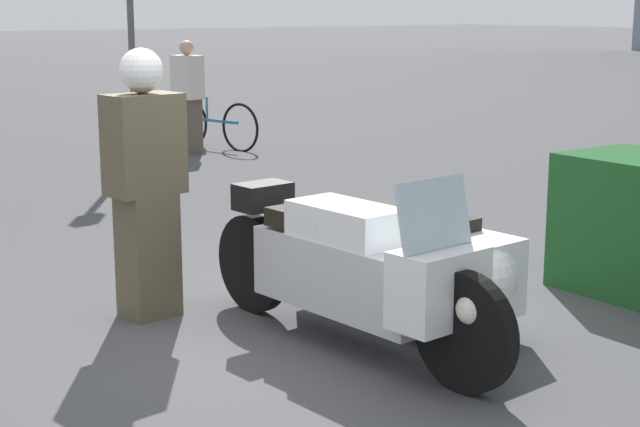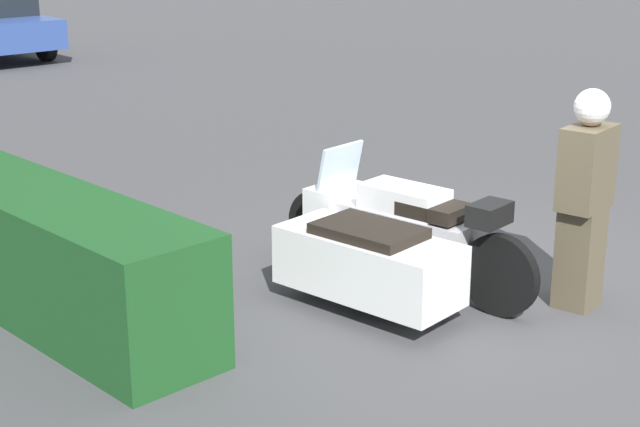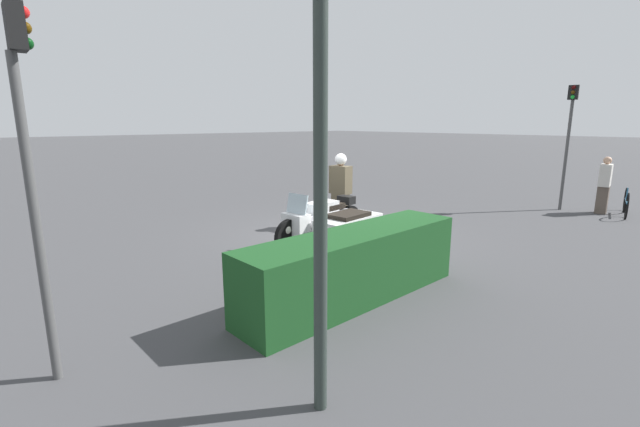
{
  "view_description": "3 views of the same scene",
  "coord_description": "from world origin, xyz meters",
  "px_view_note": "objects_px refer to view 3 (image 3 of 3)",
  "views": [
    {
      "loc": [
        5.3,
        -3.41,
        2.1
      ],
      "look_at": [
        -0.3,
        0.61,
        0.64
      ],
      "focal_mm": 55.0,
      "sensor_mm": 36.0,
      "label": 1
    },
    {
      "loc": [
        -4.66,
        6.28,
        3.21
      ],
      "look_at": [
        0.95,
        0.84,
        0.74
      ],
      "focal_mm": 55.0,
      "sensor_mm": 36.0,
      "label": 2
    },
    {
      "loc": [
        6.72,
        6.72,
        2.59
      ],
      "look_at": [
        1.14,
        0.67,
        0.81
      ],
      "focal_mm": 24.0,
      "sensor_mm": 36.0,
      "label": 3
    }
  ],
  "objects_px": {
    "hedge_bush_curbside": "(354,266)",
    "twin_lamp_post": "(320,44)",
    "traffic_light_far": "(569,130)",
    "pedestrian_bystander": "(604,185)",
    "bicycle_parked": "(626,203)",
    "officer_rider": "(340,189)",
    "police_motorcycle": "(333,225)",
    "traffic_light_near": "(29,148)"
  },
  "relations": [
    {
      "from": "hedge_bush_curbside",
      "to": "pedestrian_bystander",
      "type": "bearing_deg",
      "value": 176.03
    },
    {
      "from": "traffic_light_near",
      "to": "traffic_light_far",
      "type": "distance_m",
      "value": 13.07
    },
    {
      "from": "police_motorcycle",
      "to": "bicycle_parked",
      "type": "relative_size",
      "value": 1.49
    },
    {
      "from": "pedestrian_bystander",
      "to": "traffic_light_near",
      "type": "bearing_deg",
      "value": -104.07
    },
    {
      "from": "officer_rider",
      "to": "traffic_light_near",
      "type": "relative_size",
      "value": 0.51
    },
    {
      "from": "police_motorcycle",
      "to": "officer_rider",
      "type": "relative_size",
      "value": 1.43
    },
    {
      "from": "officer_rider",
      "to": "pedestrian_bystander",
      "type": "height_order",
      "value": "officer_rider"
    },
    {
      "from": "pedestrian_bystander",
      "to": "police_motorcycle",
      "type": "bearing_deg",
      "value": -117.74
    },
    {
      "from": "hedge_bush_curbside",
      "to": "twin_lamp_post",
      "type": "xyz_separation_m",
      "value": [
        2.04,
        1.48,
        2.66
      ]
    },
    {
      "from": "hedge_bush_curbside",
      "to": "traffic_light_near",
      "type": "distance_m",
      "value": 4.18
    },
    {
      "from": "hedge_bush_curbside",
      "to": "twin_lamp_post",
      "type": "relative_size",
      "value": 0.96
    },
    {
      "from": "twin_lamp_post",
      "to": "pedestrian_bystander",
      "type": "xyz_separation_m",
      "value": [
        -11.73,
        -0.8,
        -2.36
      ]
    },
    {
      "from": "pedestrian_bystander",
      "to": "officer_rider",
      "type": "bearing_deg",
      "value": -128.52
    },
    {
      "from": "officer_rider",
      "to": "twin_lamp_post",
      "type": "height_order",
      "value": "twin_lamp_post"
    },
    {
      "from": "police_motorcycle",
      "to": "pedestrian_bystander",
      "type": "xyz_separation_m",
      "value": [
        -8.0,
        2.84,
        0.34
      ]
    },
    {
      "from": "officer_rider",
      "to": "hedge_bush_curbside",
      "type": "relative_size",
      "value": 0.48
    },
    {
      "from": "officer_rider",
      "to": "twin_lamp_post",
      "type": "xyz_separation_m",
      "value": [
        5.03,
        4.72,
        2.2
      ]
    },
    {
      "from": "traffic_light_near",
      "to": "traffic_light_far",
      "type": "relative_size",
      "value": 1.0
    },
    {
      "from": "traffic_light_near",
      "to": "pedestrian_bystander",
      "type": "height_order",
      "value": "traffic_light_near"
    },
    {
      "from": "officer_rider",
      "to": "hedge_bush_curbside",
      "type": "height_order",
      "value": "officer_rider"
    },
    {
      "from": "officer_rider",
      "to": "traffic_light_far",
      "type": "distance_m",
      "value": 7.16
    },
    {
      "from": "traffic_light_far",
      "to": "pedestrian_bystander",
      "type": "distance_m",
      "value": 1.85
    },
    {
      "from": "officer_rider",
      "to": "hedge_bush_curbside",
      "type": "xyz_separation_m",
      "value": [
        2.99,
        3.24,
        -0.46
      ]
    },
    {
      "from": "hedge_bush_curbside",
      "to": "pedestrian_bystander",
      "type": "height_order",
      "value": "pedestrian_bystander"
    },
    {
      "from": "twin_lamp_post",
      "to": "traffic_light_far",
      "type": "distance_m",
      "value": 11.58
    },
    {
      "from": "hedge_bush_curbside",
      "to": "twin_lamp_post",
      "type": "height_order",
      "value": "twin_lamp_post"
    },
    {
      "from": "pedestrian_bystander",
      "to": "bicycle_parked",
      "type": "height_order",
      "value": "pedestrian_bystander"
    },
    {
      "from": "police_motorcycle",
      "to": "pedestrian_bystander",
      "type": "relative_size",
      "value": 1.62
    },
    {
      "from": "officer_rider",
      "to": "hedge_bush_curbside",
      "type": "bearing_deg",
      "value": 40.25
    },
    {
      "from": "twin_lamp_post",
      "to": "traffic_light_near",
      "type": "bearing_deg",
      "value": -52.77
    },
    {
      "from": "hedge_bush_curbside",
      "to": "bicycle_parked",
      "type": "distance_m",
      "value": 9.96
    },
    {
      "from": "officer_rider",
      "to": "traffic_light_far",
      "type": "relative_size",
      "value": 0.51
    },
    {
      "from": "officer_rider",
      "to": "twin_lamp_post",
      "type": "relative_size",
      "value": 0.46
    },
    {
      "from": "pedestrian_bystander",
      "to": "bicycle_parked",
      "type": "xyz_separation_m",
      "value": [
        -0.19,
        0.54,
        -0.46
      ]
    },
    {
      "from": "officer_rider",
      "to": "bicycle_parked",
      "type": "distance_m",
      "value": 8.23
    },
    {
      "from": "police_motorcycle",
      "to": "officer_rider",
      "type": "bearing_deg",
      "value": -145.22
    },
    {
      "from": "hedge_bush_curbside",
      "to": "pedestrian_bystander",
      "type": "distance_m",
      "value": 9.72
    },
    {
      "from": "police_motorcycle",
      "to": "officer_rider",
      "type": "distance_m",
      "value": 1.76
    },
    {
      "from": "police_motorcycle",
      "to": "pedestrian_bystander",
      "type": "bearing_deg",
      "value": 155.58
    },
    {
      "from": "police_motorcycle",
      "to": "hedge_bush_curbside",
      "type": "relative_size",
      "value": 0.69
    },
    {
      "from": "hedge_bush_curbside",
      "to": "traffic_light_far",
      "type": "height_order",
      "value": "traffic_light_far"
    },
    {
      "from": "twin_lamp_post",
      "to": "traffic_light_near",
      "type": "distance_m",
      "value": 2.85
    }
  ]
}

